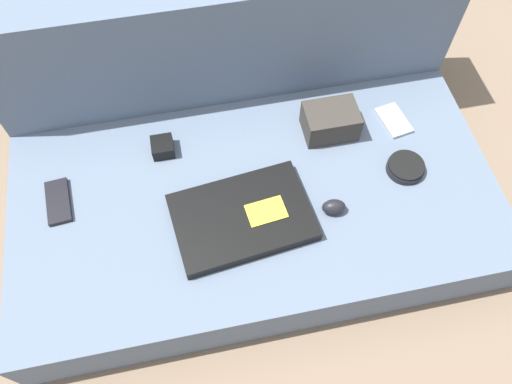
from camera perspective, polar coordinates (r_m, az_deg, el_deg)
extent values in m
plane|color=#7A6651|center=(1.35, 0.00, -3.68)|extent=(8.00, 8.00, 0.00)
cube|color=slate|center=(1.28, 0.00, -2.16)|extent=(1.19, 0.60, 0.15)
cube|color=slate|center=(1.39, -3.43, 15.63)|extent=(1.19, 0.20, 0.48)
cube|color=black|center=(1.17, -1.59, -2.89)|extent=(0.34, 0.25, 0.03)
cube|color=yellow|center=(1.16, 1.18, -2.21)|extent=(0.10, 0.07, 0.00)
ellipsoid|color=black|center=(1.19, 8.88, -1.70)|extent=(0.06, 0.04, 0.04)
cylinder|color=black|center=(1.30, 16.73, 2.53)|extent=(0.09, 0.09, 0.02)
cylinder|color=black|center=(1.29, 16.87, 2.83)|extent=(0.09, 0.09, 0.01)
cube|color=#B7B7BC|center=(1.38, 15.48, 7.90)|extent=(0.08, 0.11, 0.01)
cube|color=black|center=(1.29, -21.67, -1.03)|extent=(0.06, 0.12, 0.01)
cube|color=#38332D|center=(1.30, 8.50, 8.01)|extent=(0.14, 0.10, 0.08)
cube|color=black|center=(1.29, -10.62, 5.08)|extent=(0.06, 0.06, 0.04)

